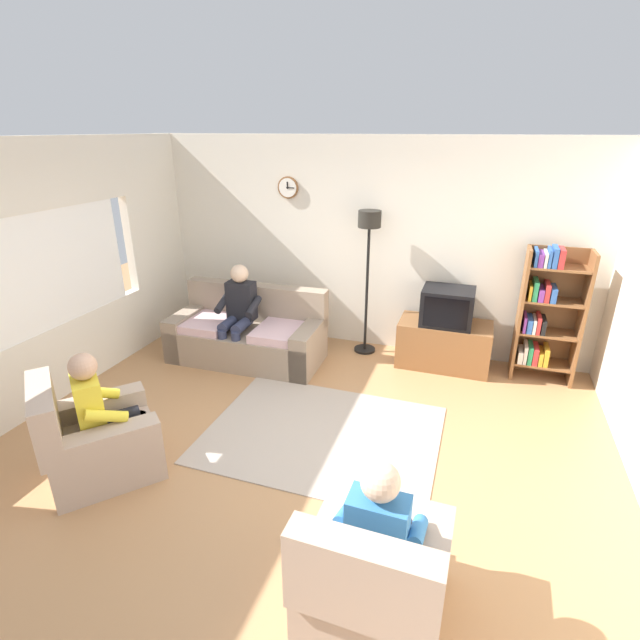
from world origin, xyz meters
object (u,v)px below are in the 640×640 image
couch (248,335)px  armchair_near_bookshelf (375,580)px  floor_lamp (369,243)px  tv (447,307)px  person_in_right_armchair (381,528)px  armchair_near_window (98,442)px  person_in_left_armchair (103,408)px  tv_stand (444,344)px  bookshelf (546,313)px  person_on_couch (238,310)px

couch → armchair_near_bookshelf: (2.32, -2.94, -0.02)m
floor_lamp → armchair_near_bookshelf: bearing=-75.3°
tv → person_in_right_armchair: size_ratio=0.54×
armchair_near_window → tv: bearing=48.9°
armchair_near_window → person_in_left_armchair: person_in_left_armchair is taller
tv_stand → armchair_near_window: armchair_near_window is taller
couch → person_in_left_armchair: bearing=-93.6°
floor_lamp → person_in_left_armchair: floor_lamp is taller
tv_stand → tv: tv is taller
couch → floor_lamp: 1.91m
armchair_near_bookshelf → person_in_right_armchair: bearing=88.9°
bookshelf → armchair_near_window: 4.80m
armchair_near_bookshelf → person_in_left_armchair: bearing=166.0°
couch → bookshelf: (3.46, 0.67, 0.50)m
floor_lamp → person_in_left_armchair: 3.48m
bookshelf → armchair_near_window: bearing=-140.2°
person_in_right_armchair → person_in_left_armchair: bearing=168.0°
armchair_near_window → person_on_couch: 2.32m
floor_lamp → armchair_near_window: floor_lamp is taller
tv → armchair_near_bookshelf: tv is taller
tv → armchair_near_bookshelf: size_ratio=0.67×
couch → person_in_left_armchair: person_in_left_armchair is taller
person_on_couch → person_in_left_armchair: 2.22m
bookshelf → person_on_couch: bearing=-167.6°
tv_stand → floor_lamp: size_ratio=0.59×
floor_lamp → person_in_left_armchair: (-1.51, -3.02, -0.85)m
tv_stand → floor_lamp: 1.55m
tv → person_on_couch: size_ratio=0.48×
couch → tv: tv is taller
tv_stand → person_on_couch: (-2.44, -0.71, 0.41)m
tv → person_on_couch: (-2.44, -0.68, -0.09)m
person_on_couch → person_in_right_armchair: bearing=-49.1°
tv → bookshelf: 1.08m
armchair_near_bookshelf → person_in_right_armchair: 0.33m
tv → armchair_near_window: (-2.59, -2.97, -0.50)m
bookshelf → person_in_right_armchair: bookshelf is taller
floor_lamp → armchair_near_window: 3.66m
couch → tv: bearing=13.5°
person_in_left_armchair → floor_lamp: bearing=63.4°
person_on_couch → person_in_left_armchair: size_ratio=1.11×
person_in_left_armchair → bookshelf: bearing=39.7°
couch → person_on_couch: (-0.05, -0.11, 0.39)m
couch → person_in_left_armchair: (-0.15, -2.33, 0.29)m
tv_stand → person_on_couch: person_on_couch is taller
floor_lamp → tv: bearing=-6.9°
person_in_left_armchair → tv_stand: bearing=49.2°
couch → armchair_near_bookshelf: 3.74m
tv → person_in_left_armchair: size_ratio=0.54×
floor_lamp → person_in_left_armchair: bearing=-116.6°
bookshelf → person_in_left_armchair: 4.69m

